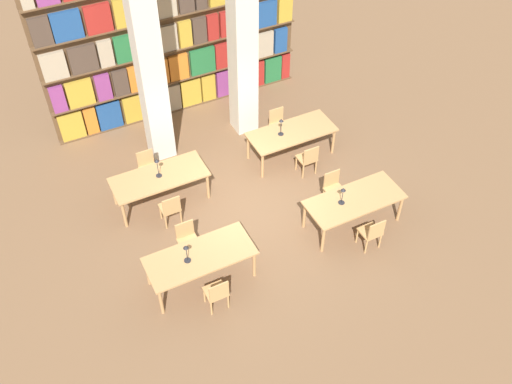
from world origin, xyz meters
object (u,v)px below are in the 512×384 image
(chair_2, at_px, (372,232))
(chair_6, at_px, (308,158))
(chair_0, at_px, (217,293))
(desk_lamp_0, at_px, (186,251))
(reading_table_1, at_px, (354,201))
(chair_4, at_px, (171,208))
(chair_5, at_px, (148,167))
(chair_1, at_px, (188,239))
(chair_3, at_px, (334,188))
(desk_lamp_2, at_px, (157,165))
(pillar_left, at_px, (147,48))
(reading_table_0, at_px, (200,258))
(reading_table_3, at_px, (292,134))
(reading_table_2, at_px, (159,179))
(desk_lamp_3, at_px, (281,124))
(desk_lamp_1, at_px, (343,193))
(pillar_center, at_px, (242,24))
(chair_7, at_px, (278,124))

(chair_2, xyz_separation_m, chair_6, (-0.01, 2.64, 0.00))
(chair_0, xyz_separation_m, desk_lamp_0, (-0.28, 0.74, 0.61))
(reading_table_1, relative_size, chair_6, 2.49)
(chair_4, relative_size, chair_5, 1.00)
(reading_table_1, relative_size, chair_5, 2.49)
(chair_1, distance_m, chair_6, 3.70)
(chair_4, bearing_deg, chair_6, 0.89)
(chair_3, bearing_deg, desk_lamp_2, -27.82)
(pillar_left, height_order, chair_2, pillar_left)
(chair_6, bearing_deg, chair_4, -179.11)
(reading_table_0, height_order, chair_6, chair_6)
(chair_5, bearing_deg, chair_4, 90.00)
(chair_3, xyz_separation_m, desk_lamp_2, (-3.50, 1.85, 0.65))
(desk_lamp_2, bearing_deg, desk_lamp_0, -97.46)
(chair_5, relative_size, reading_table_3, 0.40)
(desk_lamp_0, bearing_deg, reading_table_1, -0.93)
(reading_table_2, bearing_deg, pillar_left, 70.25)
(desk_lamp_2, relative_size, desk_lamp_3, 1.07)
(chair_3, bearing_deg, chair_0, 22.00)
(chair_5, distance_m, desk_lamp_3, 3.34)
(chair_3, bearing_deg, chair_6, -89.59)
(chair_6, bearing_deg, reading_table_0, -153.00)
(desk_lamp_1, distance_m, chair_6, 1.97)
(chair_0, distance_m, chair_6, 4.38)
(chair_0, relative_size, desk_lamp_1, 1.97)
(chair_3, bearing_deg, pillar_left, -50.08)
(pillar_center, height_order, chair_3, pillar_center)
(reading_table_0, height_order, reading_table_2, same)
(desk_lamp_0, bearing_deg, chair_5, 85.08)
(chair_3, distance_m, chair_7, 2.64)
(reading_table_2, height_order, desk_lamp_2, desk_lamp_2)
(desk_lamp_0, xyz_separation_m, desk_lamp_2, (0.33, 2.54, 0.03))
(reading_table_1, xyz_separation_m, chair_4, (-3.58, 1.83, -0.23))
(chair_0, xyz_separation_m, chair_7, (3.55, 4.08, 0.00))
(chair_1, distance_m, chair_3, 3.56)
(chair_5, bearing_deg, chair_6, 157.69)
(chair_3, relative_size, chair_4, 1.00)
(desk_lamp_1, height_order, chair_7, desk_lamp_1)
(pillar_center, xyz_separation_m, desk_lamp_1, (0.29, -4.21, -1.93))
(pillar_center, height_order, reading_table_3, pillar_center)
(desk_lamp_0, height_order, chair_3, desk_lamp_0)
(chair_0, xyz_separation_m, chair_3, (3.56, 1.44, 0.00))
(reading_table_3, bearing_deg, pillar_center, 108.43)
(chair_7, bearing_deg, reading_table_3, 86.68)
(chair_0, bearing_deg, desk_lamp_3, 46.17)
(pillar_left, bearing_deg, desk_lamp_0, -102.40)
(chair_0, relative_size, desk_lamp_3, 1.86)
(chair_4, bearing_deg, reading_table_0, -90.63)
(pillar_center, distance_m, chair_6, 3.50)
(pillar_center, relative_size, chair_6, 6.90)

